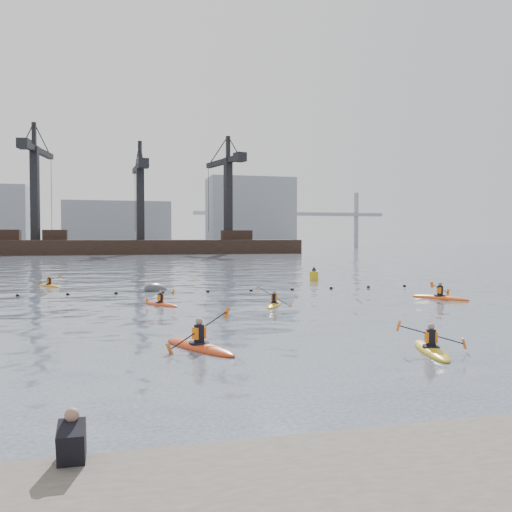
# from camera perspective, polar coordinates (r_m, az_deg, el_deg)

# --- Properties ---
(ground) EXTENTS (400.00, 400.00, 0.00)m
(ground) POSITION_cam_1_polar(r_m,az_deg,el_deg) (15.08, 4.97, -12.27)
(ground) COLOR #343D4B
(ground) RESTS_ON ground
(float_line) EXTENTS (33.24, 0.73, 0.24)m
(float_line) POSITION_cam_1_polar(r_m,az_deg,el_deg) (36.77, -7.47, -3.77)
(float_line) COLOR black
(float_line) RESTS_ON ground
(barge_pier) EXTENTS (72.00, 19.30, 29.50)m
(barge_pier) POSITION_cam_1_polar(r_m,az_deg,el_deg) (123.89, -12.16, 1.11)
(barge_pier) COLOR black
(barge_pier) RESTS_ON ground
(skyline) EXTENTS (141.00, 28.00, 22.00)m
(skyline) POSITION_cam_1_polar(r_m,az_deg,el_deg) (164.32, -11.84, 3.89)
(skyline) COLOR gray
(skyline) RESTS_ON ground
(kayaker_0) EXTENTS (2.35, 3.59, 1.42)m
(kayaker_0) POSITION_cam_1_polar(r_m,az_deg,el_deg) (18.30, -6.00, -9.37)
(kayaker_0) COLOR red
(kayaker_0) RESTS_ON ground
(kayaker_1) EXTENTS (2.19, 3.34, 1.15)m
(kayaker_1) POSITION_cam_1_polar(r_m,az_deg,el_deg) (18.62, 17.95, -9.29)
(kayaker_1) COLOR gold
(kayaker_1) RESTS_ON ground
(kayaker_2) EXTENTS (2.04, 2.67, 0.91)m
(kayaker_2) POSITION_cam_1_polar(r_m,az_deg,el_deg) (30.13, -10.02, -4.95)
(kayaker_2) COLOR #DD4514
(kayaker_2) RESTS_ON ground
(kayaker_3) EXTENTS (1.90, 2.88, 1.22)m
(kayaker_3) POSITION_cam_1_polar(r_m,az_deg,el_deg) (29.40, 1.92, -5.09)
(kayaker_3) COLOR gold
(kayaker_3) RESTS_ON ground
(kayaker_4) EXTENTS (2.54, 3.38, 1.26)m
(kayaker_4) POSITION_cam_1_polar(r_m,az_deg,el_deg) (34.52, 18.80, -4.10)
(kayaker_4) COLOR #ED5916
(kayaker_4) RESTS_ON ground
(kayaker_5) EXTENTS (2.07, 2.66, 0.97)m
(kayaker_5) POSITION_cam_1_polar(r_m,az_deg,el_deg) (43.77, -20.94, -2.89)
(kayaker_5) COLOR orange
(kayaker_5) RESTS_ON ground
(mooring_buoy) EXTENTS (2.43, 2.35, 1.41)m
(mooring_buoy) POSITION_cam_1_polar(r_m,az_deg,el_deg) (38.39, -10.47, -3.59)
(mooring_buoy) COLOR #37393C
(mooring_buoy) RESTS_ON ground
(nav_buoy) EXTENTS (0.74, 0.74, 1.36)m
(nav_buoy) POSITION_cam_1_polar(r_m,az_deg,el_deg) (46.78, 6.12, -2.06)
(nav_buoy) COLOR gold
(nav_buoy) RESTS_ON ground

